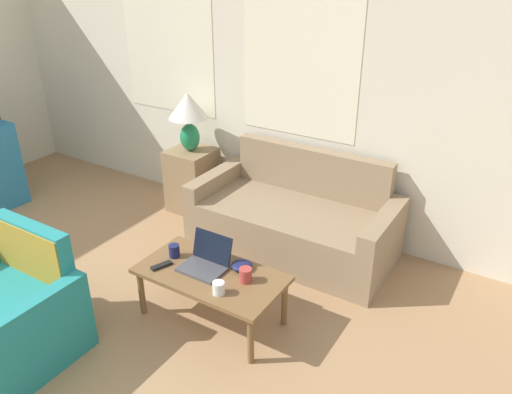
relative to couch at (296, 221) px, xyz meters
The scene contains 12 objects.
wall_back 1.43m from the couch, 153.47° to the left, with size 6.83×0.06×2.60m.
couch is the anchor object (origin of this frame).
armchair 2.37m from the couch, 114.47° to the right, with size 0.87×0.84×0.82m.
side_table 1.25m from the couch, behind, with size 0.42×0.42×0.64m.
table_lamp 1.45m from the couch, behind, with size 0.38×0.38×0.57m.
coffee_table 1.18m from the couch, 92.30° to the right, with size 1.03×0.54×0.39m.
laptop 1.16m from the couch, 95.82° to the right, with size 0.31×0.27×0.23m.
cup_navy 1.22m from the couch, 108.87° to the right, with size 0.08×0.08×0.10m.
cup_yellow 1.16m from the couch, 79.45° to the right, with size 0.09×0.09×0.10m.
cup_white 1.35m from the couch, 84.18° to the right, with size 0.08×0.08×0.09m.
snack_bowl 1.04m from the couch, 83.99° to the right, with size 0.15×0.15×0.05m.
tv_remote 1.36m from the couch, 106.51° to the right, with size 0.10×0.16×0.02m.
Camera 1 is at (2.59, -0.38, 2.38)m, focal length 35.00 mm.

